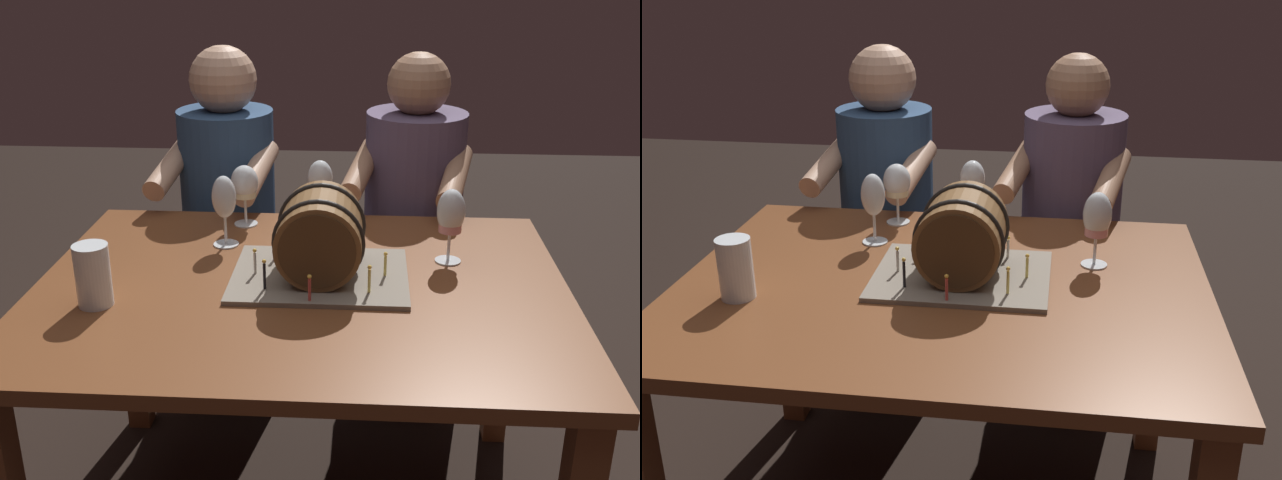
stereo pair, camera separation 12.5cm
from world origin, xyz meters
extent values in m
cube|color=brown|center=(0.00, 0.00, 0.72)|extent=(1.28, 1.00, 0.03)
cube|color=brown|center=(-0.58, 0.44, 0.35)|extent=(0.07, 0.07, 0.70)
cube|color=brown|center=(0.58, 0.44, 0.35)|extent=(0.07, 0.07, 0.70)
cube|color=gray|center=(0.04, 0.04, 0.74)|extent=(0.43, 0.34, 0.01)
cylinder|color=brown|center=(0.04, 0.04, 0.85)|extent=(0.20, 0.22, 0.20)
cylinder|color=#46301B|center=(0.04, -0.08, 0.85)|extent=(0.18, 0.00, 0.18)
cylinder|color=#46301B|center=(0.04, 0.15, 0.85)|extent=(0.18, 0.00, 0.18)
torus|color=black|center=(0.04, -0.02, 0.85)|extent=(0.22, 0.01, 0.22)
torus|color=black|center=(0.04, 0.10, 0.85)|extent=(0.22, 0.01, 0.22)
cylinder|color=#EAD666|center=(0.20, 0.03, 0.77)|extent=(0.01, 0.01, 0.05)
sphere|color=#F9C64C|center=(0.20, 0.03, 0.80)|extent=(0.01, 0.01, 0.01)
cylinder|color=silver|center=(0.15, 0.15, 0.77)|extent=(0.01, 0.01, 0.05)
sphere|color=#F9C64C|center=(0.15, 0.15, 0.80)|extent=(0.01, 0.01, 0.01)
cylinder|color=silver|center=(0.03, 0.19, 0.78)|extent=(0.01, 0.01, 0.06)
sphere|color=#F9C64C|center=(0.03, 0.19, 0.82)|extent=(0.01, 0.01, 0.01)
cylinder|color=#D64C47|center=(-0.07, 0.14, 0.78)|extent=(0.01, 0.01, 0.06)
sphere|color=#F9C64C|center=(-0.07, 0.14, 0.81)|extent=(0.01, 0.01, 0.01)
cylinder|color=silver|center=(-0.11, 0.03, 0.77)|extent=(0.01, 0.01, 0.05)
sphere|color=#F9C64C|center=(-0.11, 0.03, 0.81)|extent=(0.01, 0.01, 0.01)
cylinder|color=black|center=(-0.08, -0.06, 0.78)|extent=(0.01, 0.01, 0.06)
sphere|color=#F9C64C|center=(-0.08, -0.06, 0.82)|extent=(0.01, 0.01, 0.01)
cylinder|color=#D64C47|center=(0.03, -0.11, 0.77)|extent=(0.01, 0.01, 0.05)
sphere|color=#F9C64C|center=(0.03, -0.11, 0.81)|extent=(0.01, 0.01, 0.01)
cylinder|color=#EAD666|center=(0.16, -0.06, 0.78)|extent=(0.01, 0.01, 0.06)
sphere|color=#F9C64C|center=(0.16, -0.06, 0.81)|extent=(0.01, 0.01, 0.01)
cylinder|color=white|center=(0.37, 0.16, 0.74)|extent=(0.07, 0.07, 0.00)
cylinder|color=white|center=(0.37, 0.16, 0.78)|extent=(0.01, 0.01, 0.08)
ellipsoid|color=white|center=(0.37, 0.16, 0.87)|extent=(0.07, 0.07, 0.12)
cylinder|color=pink|center=(0.37, 0.16, 0.83)|extent=(0.06, 0.06, 0.03)
cylinder|color=white|center=(0.02, 0.44, 0.74)|extent=(0.06, 0.06, 0.00)
cylinder|color=white|center=(0.02, 0.44, 0.78)|extent=(0.01, 0.01, 0.08)
ellipsoid|color=white|center=(0.02, 0.44, 0.87)|extent=(0.07, 0.07, 0.10)
cylinder|color=maroon|center=(0.02, 0.44, 0.84)|extent=(0.06, 0.06, 0.04)
cylinder|color=white|center=(-0.20, 0.40, 0.74)|extent=(0.07, 0.07, 0.00)
cylinder|color=white|center=(-0.20, 0.40, 0.78)|extent=(0.01, 0.01, 0.08)
ellipsoid|color=white|center=(-0.20, 0.40, 0.87)|extent=(0.08, 0.08, 0.10)
cylinder|color=beige|center=(-0.20, 0.40, 0.83)|extent=(0.06, 0.06, 0.03)
cylinder|color=white|center=(-0.23, 0.24, 0.74)|extent=(0.07, 0.07, 0.00)
cylinder|color=white|center=(-0.23, 0.24, 0.78)|extent=(0.01, 0.01, 0.08)
ellipsoid|color=white|center=(-0.23, 0.24, 0.87)|extent=(0.07, 0.07, 0.12)
cylinder|color=white|center=(-0.46, -0.14, 0.81)|extent=(0.08, 0.08, 0.15)
cylinder|color=#C6842D|center=(-0.46, -0.14, 0.78)|extent=(0.07, 0.07, 0.09)
cylinder|color=white|center=(-0.46, -0.14, 0.83)|extent=(0.07, 0.07, 0.01)
cube|color=#1B2D46|center=(-0.31, 0.72, 0.23)|extent=(0.34, 0.32, 0.45)
cylinder|color=#2D4C75|center=(-0.31, 0.72, 0.73)|extent=(0.35, 0.35, 0.55)
sphere|color=tan|center=(-0.31, 0.72, 1.10)|extent=(0.22, 0.22, 0.22)
cylinder|color=tan|center=(-0.19, 0.57, 0.84)|extent=(0.11, 0.31, 0.14)
cylinder|color=tan|center=(-0.47, 0.61, 0.84)|extent=(0.11, 0.31, 0.14)
cube|color=#372D40|center=(0.31, 0.72, 0.23)|extent=(0.34, 0.32, 0.45)
cylinder|color=#5B4C6B|center=(0.31, 0.72, 0.73)|extent=(0.39, 0.39, 0.55)
sphere|color=#A87A5B|center=(0.31, 0.72, 1.09)|extent=(0.20, 0.20, 0.20)
cylinder|color=#A87A5B|center=(0.42, 0.56, 0.84)|extent=(0.14, 0.32, 0.14)
cylinder|color=#A87A5B|center=(0.14, 0.63, 0.84)|extent=(0.14, 0.32, 0.14)
camera|label=1|loc=(0.15, -1.64, 1.50)|focal=42.18mm
camera|label=2|loc=(0.28, -1.63, 1.50)|focal=42.18mm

